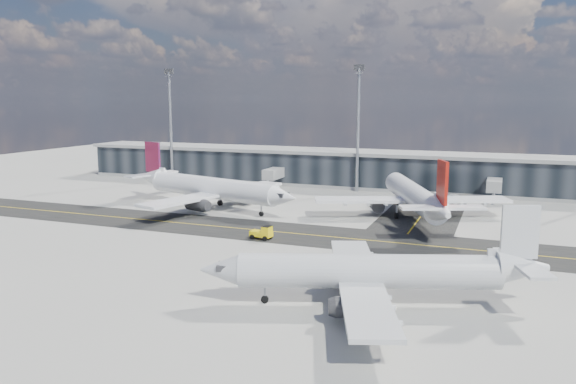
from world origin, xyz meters
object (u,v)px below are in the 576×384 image
(airliner_redtail, at_px, (414,196))
(baggage_tug, at_px, (263,233))
(service_van, at_px, (453,199))
(airliner_af, at_px, (210,188))
(airliner_near, at_px, (373,272))

(airliner_redtail, distance_m, baggage_tug, 30.74)
(service_van, bearing_deg, baggage_tug, -122.18)
(airliner_af, bearing_deg, airliner_near, 61.76)
(airliner_near, bearing_deg, service_van, -21.53)
(baggage_tug, xyz_separation_m, service_van, (24.20, 42.61, -0.24))
(airliner_near, bearing_deg, airliner_redtail, -15.81)
(airliner_near, height_order, baggage_tug, airliner_near)
(airliner_af, height_order, service_van, airliner_af)
(airliner_af, height_order, baggage_tug, airliner_af)
(airliner_redtail, xyz_separation_m, service_van, (5.20, 18.62, -3.24))
(airliner_af, distance_m, service_van, 49.90)
(airliner_af, relative_size, baggage_tug, 11.40)
(airliner_near, relative_size, baggage_tug, 9.81)
(airliner_redtail, relative_size, airliner_near, 1.14)
(airliner_near, xyz_separation_m, service_van, (2.41, 63.61, -2.70))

